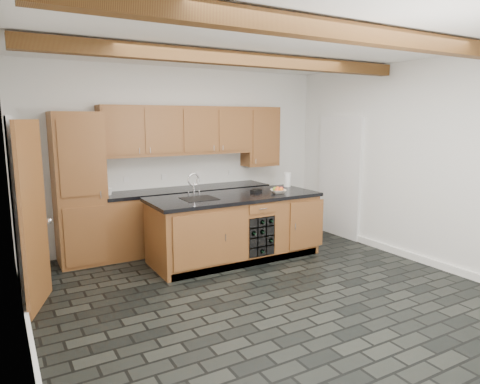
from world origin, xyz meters
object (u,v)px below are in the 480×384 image
object	(u,v)px
fruit_bowl	(278,191)
paper_towel	(287,179)
kitchen_scale	(256,191)
island	(235,227)

from	to	relation	value
fruit_bowl	paper_towel	size ratio (longest dim) A/B	0.99
kitchen_scale	fruit_bowl	distance (m)	0.33
island	fruit_bowl	bearing A→B (deg)	-15.27
island	paper_towel	distance (m)	1.29
kitchen_scale	fruit_bowl	world-z (taller)	fruit_bowl
island	fruit_bowl	world-z (taller)	fruit_bowl
island	fruit_bowl	xyz separation A→B (m)	(0.62, -0.17, 0.49)
fruit_bowl	island	bearing A→B (deg)	164.73
kitchen_scale	paper_towel	xyz separation A→B (m)	(0.72, 0.21, 0.09)
fruit_bowl	paper_towel	world-z (taller)	paper_towel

